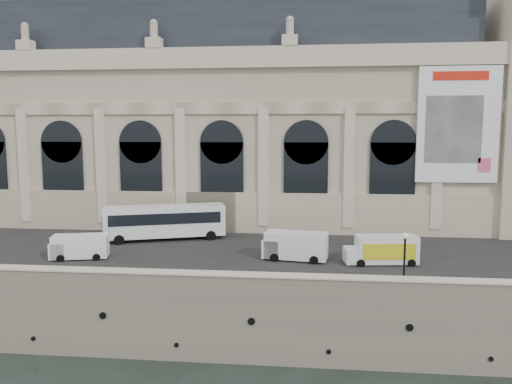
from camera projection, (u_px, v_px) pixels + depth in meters
ground at (226, 364)px, 39.42m from camera, size 260.00×260.00×0.00m
quay at (264, 235)px, 73.61m from camera, size 160.00×70.00×6.00m
street at (247, 248)px, 52.51m from camera, size 160.00×24.00×0.06m
parapet at (227, 280)px, 39.21m from camera, size 160.00×1.40×1.21m
museum at (219, 121)px, 68.11m from camera, size 69.00×18.70×29.10m
bus_left at (165, 221)px, 56.32m from camera, size 13.56×6.98×3.95m
van_b at (77, 247)px, 48.03m from camera, size 5.64×3.17×2.37m
van_c at (292, 246)px, 47.68m from camera, size 6.37×3.21×2.71m
box_truck at (382, 250)px, 46.18m from camera, size 6.87×3.04×2.68m
lamp_right at (404, 261)px, 38.71m from camera, size 0.46×0.46×4.49m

